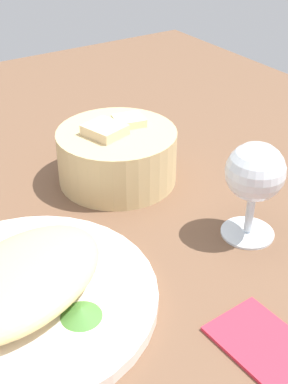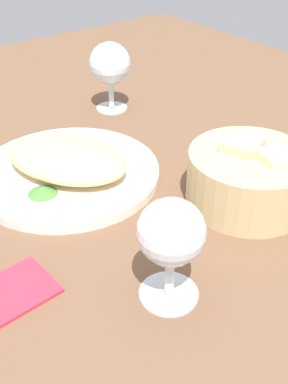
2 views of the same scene
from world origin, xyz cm
name	(u,v)px [view 1 (image 1 of 2)]	position (x,y,z in cm)	size (l,w,h in cm)	color
ground_plane	(34,275)	(0.00, 0.00, -1.00)	(140.00, 140.00, 2.00)	brown
plate	(25,299)	(-2.74, -4.69, 0.70)	(27.22, 27.22, 1.40)	white
omelette	(22,279)	(-2.74, -4.69, 3.32)	(19.22, 12.45, 3.84)	#E7CA7F
lettuce_garnish	(81,312)	(0.71, -10.60, 1.94)	(4.10, 4.10, 1.08)	#488235
bread_basket	(117,155)	(17.72, 11.52, 3.93)	(16.47, 16.47, 8.82)	tan
wine_glass_near	(255,177)	(24.40, -8.17, 8.08)	(6.92, 6.92, 12.20)	silver
folded_napkin	(269,347)	(13.89, -22.52, 0.40)	(11.00, 7.00, 0.80)	#D62B40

